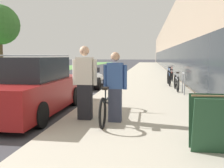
# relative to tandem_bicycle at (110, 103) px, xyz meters

# --- Properties ---
(sidewalk_slab) EXTENTS (3.94, 70.00, 0.11)m
(sidewalk_slab) POSITION_rel_tandem_bicycle_xyz_m (0.82, 18.22, -0.42)
(sidewalk_slab) COLOR #B2AA99
(sidewalk_slab) RESTS_ON ground
(storefront_facade) EXTENTS (10.01, 70.00, 5.69)m
(storefront_facade) POSITION_rel_tandem_bicycle_xyz_m (7.82, 26.22, 2.36)
(storefront_facade) COLOR gray
(storefront_facade) RESTS_ON ground
(lawn_strip) EXTENTS (4.22, 70.00, 0.03)m
(lawn_strip) POSITION_rel_tandem_bicycle_xyz_m (-10.06, 22.22, -0.46)
(lawn_strip) COLOR #5B9347
(lawn_strip) RESTS_ON ground
(tandem_bicycle) EXTENTS (0.52, 2.65, 0.83)m
(tandem_bicycle) POSITION_rel_tandem_bicycle_xyz_m (0.00, 0.00, 0.00)
(tandem_bicycle) COLOR black
(tandem_bicycle) RESTS_ON sidewalk_slab
(person_rider) EXTENTS (0.54, 0.21, 1.59)m
(person_rider) POSITION_rel_tandem_bicycle_xyz_m (0.18, -0.34, 0.44)
(person_rider) COLOR #33384C
(person_rider) RESTS_ON sidewalk_slab
(person_bystander) EXTENTS (0.59, 0.23, 1.74)m
(person_bystander) POSITION_rel_tandem_bicycle_xyz_m (-0.56, -0.23, 0.51)
(person_bystander) COLOR black
(person_bystander) RESTS_ON sidewalk_slab
(bike_rack_hoop) EXTENTS (0.05, 0.60, 0.84)m
(bike_rack_hoop) POSITION_rel_tandem_bicycle_xyz_m (2.32, 4.23, 0.15)
(bike_rack_hoop) COLOR gray
(bike_rack_hoop) RESTS_ON sidewalk_slab
(cruiser_bike_nearest) EXTENTS (0.52, 1.74, 0.83)m
(cruiser_bike_nearest) POSITION_rel_tandem_bicycle_xyz_m (2.15, 5.21, -0.00)
(cruiser_bike_nearest) COLOR black
(cruiser_bike_nearest) RESTS_ON sidewalk_slab
(cruiser_bike_middle) EXTENTS (0.52, 1.81, 0.96)m
(cruiser_bike_middle) POSITION_rel_tandem_bicycle_xyz_m (1.99, 7.24, 0.04)
(cruiser_bike_middle) COLOR black
(cruiser_bike_middle) RESTS_ON sidewalk_slab
(cruiser_bike_farthest) EXTENTS (0.52, 1.70, 0.92)m
(cruiser_bike_farthest) POSITION_rel_tandem_bicycle_xyz_m (2.33, 9.66, 0.03)
(cruiser_bike_farthest) COLOR black
(cruiser_bike_farthest) RESTS_ON sidewalk_slab
(sandwich_board_sign) EXTENTS (0.56, 0.56, 0.90)m
(sandwich_board_sign) POSITION_rel_tandem_bicycle_xyz_m (1.88, -1.90, 0.09)
(sandwich_board_sign) COLOR #23472D
(sandwich_board_sign) RESTS_ON sidewalk_slab
(parked_sedan_curbside) EXTENTS (1.94, 4.35, 1.65)m
(parked_sedan_curbside) POSITION_rel_tandem_bicycle_xyz_m (-2.33, 0.58, 0.24)
(parked_sedan_curbside) COLOR maroon
(parked_sedan_curbside) RESTS_ON ground
(vintage_roadster_curbside) EXTENTS (1.90, 3.97, 0.99)m
(vintage_roadster_curbside) POSITION_rel_tandem_bicycle_xyz_m (-2.31, 6.81, -0.04)
(vintage_roadster_curbside) COLOR white
(vintage_roadster_curbside) RESTS_ON ground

